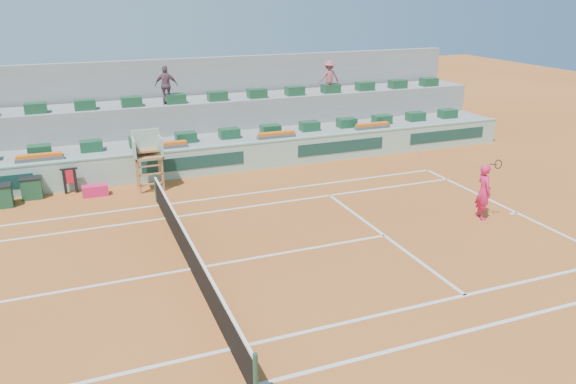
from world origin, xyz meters
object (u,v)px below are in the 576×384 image
object	(u,v)px
umpire_chair	(148,152)
tennis_player	(484,191)
player_bag	(95,191)
drink_cooler_a	(32,188)

from	to	relation	value
umpire_chair	tennis_player	bearing A→B (deg)	-35.61
player_bag	umpire_chair	world-z (taller)	umpire_chair
player_bag	umpire_chair	size ratio (longest dim) A/B	0.40
drink_cooler_a	tennis_player	world-z (taller)	tennis_player
player_bag	umpire_chair	xyz separation A→B (m)	(2.12, 0.04, 1.33)
player_bag	drink_cooler_a	xyz separation A→B (m)	(-2.27, 0.63, 0.21)
umpire_chair	tennis_player	size ratio (longest dim) A/B	1.05
player_bag	umpire_chair	distance (m)	2.51
tennis_player	umpire_chair	bearing A→B (deg)	144.39
umpire_chair	tennis_player	world-z (taller)	umpire_chair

